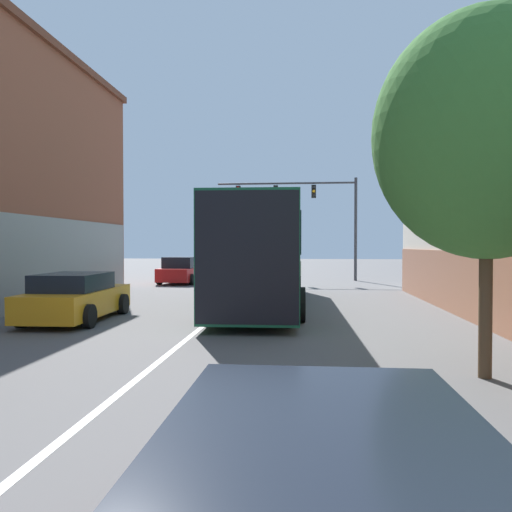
# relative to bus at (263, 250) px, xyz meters

# --- Properties ---
(lane_center_line) EXTENTS (0.14, 48.64, 0.01)m
(lane_center_line) POSITION_rel_bus_xyz_m (-1.21, -1.34, -2.00)
(lane_center_line) COLOR silver
(lane_center_line) RESTS_ON ground_plane
(bus) EXTENTS (3.11, 12.70, 3.57)m
(bus) POSITION_rel_bus_xyz_m (0.00, 0.00, 0.00)
(bus) COLOR #145133
(bus) RESTS_ON ground_plane
(parked_car_left_near) EXTENTS (2.38, 4.26, 1.51)m
(parked_car_left_near) POSITION_rel_bus_xyz_m (-5.42, 9.96, -1.29)
(parked_car_left_near) COLOR red
(parked_car_left_near) RESTS_ON ground_plane
(parked_car_left_far) EXTENTS (2.17, 4.47, 1.38)m
(parked_car_left_far) POSITION_rel_bus_xyz_m (-5.11, -4.19, -1.33)
(parked_car_left_far) COLOR orange
(parked_car_left_far) RESTS_ON ground_plane
(traffic_signal_gantry) EXTENTS (8.64, 0.36, 6.33)m
(traffic_signal_gantry) POSITION_rel_bus_xyz_m (1.75, 12.97, 2.74)
(traffic_signal_gantry) COLOR #333338
(traffic_signal_gantry) RESTS_ON ground_plane
(street_tree_near) EXTENTS (3.72, 3.34, 6.05)m
(street_tree_near) POSITION_rel_bus_xyz_m (4.48, -9.57, 2.00)
(street_tree_near) COLOR #4C3823
(street_tree_near) RESTS_ON ground_plane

